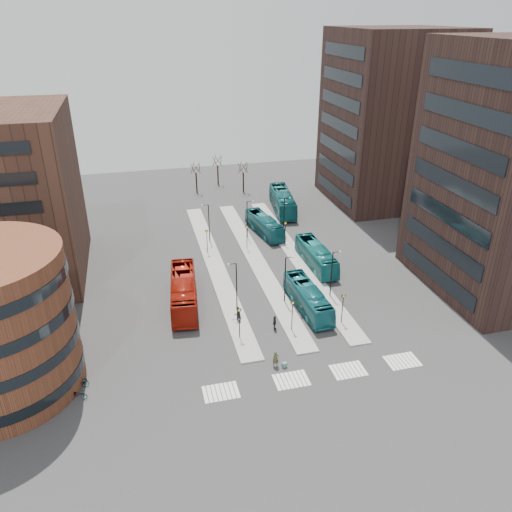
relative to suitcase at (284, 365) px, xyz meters
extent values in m
plane|color=#2B2B2E|center=(1.09, -6.03, -0.28)|extent=(160.00, 160.00, 0.00)
cube|color=gray|center=(-2.91, 23.97, -0.20)|extent=(2.50, 45.00, 0.15)
cube|color=gray|center=(3.09, 23.97, -0.20)|extent=(2.50, 45.00, 0.15)
cube|color=gray|center=(9.09, 23.97, -0.20)|extent=(2.50, 45.00, 0.15)
cube|color=navy|center=(0.00, 0.00, 0.00)|extent=(0.54, 0.49, 0.55)
imported|color=#9D190C|center=(-8.35, 14.70, 1.49)|extent=(4.25, 12.92, 3.53)
imported|color=#145E68|center=(5.94, 9.94, 1.22)|extent=(3.00, 10.85, 2.99)
imported|color=#135A63|center=(6.79, 33.12, 1.18)|extent=(4.19, 10.74, 2.92)
imported|color=#166D70|center=(10.89, 20.39, 1.25)|extent=(2.75, 11.03, 3.06)
imported|color=#12575C|center=(12.58, 42.20, 1.53)|extent=(4.72, 13.28, 3.62)
imported|color=#414328|center=(-0.83, 0.35, 0.63)|extent=(0.67, 0.44, 1.82)
imported|color=black|center=(-2.82, 9.35, 0.67)|extent=(1.12, 1.02, 1.89)
imported|color=black|center=(0.89, 6.69, 0.59)|extent=(0.66, 1.09, 1.73)
imported|color=black|center=(4.79, 8.58, 0.46)|extent=(0.64, 1.01, 1.48)
imported|color=gray|center=(-19.91, 0.40, 0.19)|extent=(1.88, 1.18, 0.93)
imported|color=gray|center=(-19.91, 2.24, 0.17)|extent=(1.53, 0.89, 0.89)
imported|color=gray|center=(-19.91, 1.73, 0.21)|extent=(1.95, 1.20, 0.97)
cube|color=silver|center=(-8.41, -2.03, -0.27)|extent=(0.35, 2.40, 0.01)
cube|color=silver|center=(-7.99, -2.03, -0.27)|extent=(0.35, 2.40, 0.01)
cube|color=silver|center=(-7.56, -2.03, -0.27)|extent=(0.35, 2.40, 0.01)
cube|color=silver|center=(-7.13, -2.03, -0.27)|extent=(0.35, 2.40, 0.01)
cube|color=silver|center=(-6.70, -2.03, -0.27)|extent=(0.35, 2.40, 0.01)
cube|color=silver|center=(-6.27, -2.03, -0.27)|extent=(0.35, 2.40, 0.01)
cube|color=silver|center=(-5.84, -2.03, -0.27)|extent=(0.35, 2.40, 0.01)
cube|color=silver|center=(-5.41, -2.03, -0.27)|extent=(0.35, 2.40, 0.01)
cube|color=silver|center=(-1.41, -2.03, -0.27)|extent=(0.35, 2.40, 0.01)
cube|color=silver|center=(-0.99, -2.03, -0.27)|extent=(0.35, 2.40, 0.01)
cube|color=silver|center=(-0.56, -2.03, -0.27)|extent=(0.35, 2.40, 0.01)
cube|color=silver|center=(-0.13, -2.03, -0.27)|extent=(0.35, 2.40, 0.01)
cube|color=silver|center=(0.30, -2.03, -0.27)|extent=(0.35, 2.40, 0.01)
cube|color=silver|center=(0.73, -2.03, -0.27)|extent=(0.35, 2.40, 0.01)
cube|color=silver|center=(1.16, -2.03, -0.27)|extent=(0.35, 2.40, 0.01)
cube|color=silver|center=(1.59, -2.03, -0.27)|extent=(0.35, 2.40, 0.01)
cube|color=silver|center=(4.59, -2.03, -0.27)|extent=(0.35, 2.40, 0.01)
cube|color=silver|center=(5.01, -2.03, -0.27)|extent=(0.35, 2.40, 0.01)
cube|color=silver|center=(5.44, -2.03, -0.27)|extent=(0.35, 2.40, 0.01)
cube|color=silver|center=(5.87, -2.03, -0.27)|extent=(0.35, 2.40, 0.01)
cube|color=silver|center=(6.30, -2.03, -0.27)|extent=(0.35, 2.40, 0.01)
cube|color=silver|center=(6.73, -2.03, -0.27)|extent=(0.35, 2.40, 0.01)
cube|color=silver|center=(7.16, -2.03, -0.27)|extent=(0.35, 2.40, 0.01)
cube|color=silver|center=(7.59, -2.03, -0.27)|extent=(0.35, 2.40, 0.01)
cube|color=silver|center=(10.59, -2.03, -0.27)|extent=(0.35, 2.40, 0.01)
cube|color=silver|center=(11.01, -2.03, -0.27)|extent=(0.35, 2.40, 0.01)
cube|color=silver|center=(11.44, -2.03, -0.27)|extent=(0.35, 2.40, 0.01)
cube|color=silver|center=(11.87, -2.03, -0.27)|extent=(0.35, 2.40, 0.01)
cube|color=silver|center=(12.30, -2.03, -0.27)|extent=(0.35, 2.40, 0.01)
cube|color=silver|center=(12.73, -2.03, -0.27)|extent=(0.35, 2.40, 0.01)
cube|color=silver|center=(13.16, -2.03, -0.27)|extent=(0.35, 2.40, 0.01)
cube|color=silver|center=(13.59, -2.03, -0.27)|extent=(0.35, 2.40, 0.01)
cylinder|color=black|center=(-26.91, 3.97, 1.72)|extent=(15.16, 15.16, 1.10)
cube|color=black|center=(23.03, 9.97, 2.22)|extent=(0.12, 16.00, 2.00)
cube|color=black|center=(23.03, 9.97, 6.22)|extent=(0.12, 16.00, 2.00)
cube|color=black|center=(23.03, 9.97, 10.22)|extent=(0.12, 16.00, 2.00)
cube|color=black|center=(23.03, 9.97, 14.22)|extent=(0.12, 16.00, 2.00)
cube|color=black|center=(23.03, 9.97, 18.22)|extent=(0.12, 16.00, 2.00)
cube|color=black|center=(23.03, 9.97, 22.22)|extent=(0.12, 16.00, 2.00)
cube|color=black|center=(23.03, 9.97, 26.22)|extent=(0.12, 16.00, 2.00)
cube|color=#311F1B|center=(33.09, 43.97, 14.72)|extent=(20.00, 20.00, 30.00)
cube|color=black|center=(23.03, 43.97, 2.22)|extent=(0.12, 16.00, 2.00)
cube|color=black|center=(23.03, 43.97, 6.22)|extent=(0.12, 16.00, 2.00)
cube|color=black|center=(23.03, 43.97, 10.22)|extent=(0.12, 16.00, 2.00)
cube|color=black|center=(23.03, 43.97, 14.22)|extent=(0.12, 16.00, 2.00)
cube|color=black|center=(23.03, 43.97, 18.22)|extent=(0.12, 16.00, 2.00)
cube|color=black|center=(23.03, 43.97, 22.22)|extent=(0.12, 16.00, 2.00)
cube|color=black|center=(23.03, 43.97, 26.22)|extent=(0.12, 16.00, 2.00)
cylinder|color=black|center=(-3.31, 5.97, 1.62)|extent=(0.10, 0.10, 3.50)
cube|color=black|center=(-3.31, 5.97, 3.37)|extent=(0.45, 0.10, 0.30)
cube|color=yellow|center=(-3.31, 5.91, 3.37)|extent=(0.20, 0.02, 0.20)
cylinder|color=black|center=(-3.31, 27.97, 1.62)|extent=(0.10, 0.10, 3.50)
cube|color=black|center=(-3.31, 27.97, 3.37)|extent=(0.45, 0.10, 0.30)
cube|color=yellow|center=(-3.31, 27.91, 3.37)|extent=(0.20, 0.02, 0.20)
cylinder|color=black|center=(2.69, 5.97, 1.62)|extent=(0.10, 0.10, 3.50)
cube|color=black|center=(2.69, 5.97, 3.37)|extent=(0.45, 0.10, 0.30)
cube|color=yellow|center=(2.69, 5.91, 3.37)|extent=(0.20, 0.02, 0.20)
cylinder|color=black|center=(2.69, 27.97, 1.62)|extent=(0.10, 0.10, 3.50)
cube|color=black|center=(2.69, 27.97, 3.37)|extent=(0.45, 0.10, 0.30)
cube|color=yellow|center=(2.69, 27.91, 3.37)|extent=(0.20, 0.02, 0.20)
cylinder|color=black|center=(8.69, 5.97, 1.62)|extent=(0.10, 0.10, 3.50)
cube|color=black|center=(8.69, 5.97, 3.37)|extent=(0.45, 0.10, 0.30)
cube|color=yellow|center=(8.69, 5.91, 3.37)|extent=(0.20, 0.02, 0.20)
cylinder|color=black|center=(8.69, 27.97, 1.62)|extent=(0.10, 0.10, 3.50)
cube|color=black|center=(8.69, 27.97, 3.37)|extent=(0.45, 0.10, 0.30)
cube|color=yellow|center=(8.69, 27.91, 3.37)|extent=(0.20, 0.02, 0.20)
cylinder|color=black|center=(-2.31, 11.97, 2.87)|extent=(0.14, 0.14, 6.00)
cylinder|color=black|center=(-2.76, 11.97, 5.87)|extent=(0.90, 0.08, 0.08)
sphere|color=silver|center=(-3.21, 11.97, 5.87)|extent=(0.24, 0.24, 0.24)
cylinder|color=black|center=(-2.31, 31.97, 2.87)|extent=(0.14, 0.14, 6.00)
cylinder|color=black|center=(-2.76, 31.97, 5.87)|extent=(0.90, 0.08, 0.08)
sphere|color=silver|center=(-3.21, 31.97, 5.87)|extent=(0.24, 0.24, 0.24)
cylinder|color=black|center=(3.69, 11.97, 2.87)|extent=(0.14, 0.14, 6.00)
cylinder|color=black|center=(4.14, 11.97, 5.87)|extent=(0.90, 0.08, 0.08)
sphere|color=silver|center=(4.59, 11.97, 5.87)|extent=(0.24, 0.24, 0.24)
cylinder|color=black|center=(3.69, 31.97, 2.87)|extent=(0.14, 0.14, 6.00)
cylinder|color=black|center=(4.14, 31.97, 5.87)|extent=(0.90, 0.08, 0.08)
sphere|color=silver|center=(4.59, 31.97, 5.87)|extent=(0.24, 0.24, 0.24)
cylinder|color=black|center=(9.69, 11.97, 2.87)|extent=(0.14, 0.14, 6.00)
cylinder|color=black|center=(10.14, 11.97, 5.87)|extent=(0.90, 0.08, 0.08)
sphere|color=silver|center=(10.59, 11.97, 5.87)|extent=(0.24, 0.24, 0.24)
cylinder|color=black|center=(9.69, 31.97, 2.87)|extent=(0.14, 0.14, 6.00)
cylinder|color=black|center=(10.14, 31.97, 5.87)|extent=(0.90, 0.08, 0.08)
sphere|color=silver|center=(10.59, 31.97, 5.87)|extent=(0.24, 0.24, 0.24)
cylinder|color=black|center=(-0.91, 55.97, 1.72)|extent=(0.30, 0.30, 4.00)
cylinder|color=black|center=(-0.21, 55.97, 4.62)|extent=(0.10, 1.56, 1.95)
cylinder|color=black|center=(-0.70, 56.64, 4.62)|extent=(1.48, 0.59, 1.97)
cylinder|color=black|center=(-1.48, 56.38, 4.62)|extent=(0.90, 1.31, 1.99)
cylinder|color=black|center=(-1.48, 55.56, 4.62)|extent=(0.89, 1.31, 1.99)
cylinder|color=black|center=(-0.70, 55.31, 4.62)|extent=(1.48, 0.58, 1.97)
cylinder|color=black|center=(4.09, 59.97, 1.72)|extent=(0.30, 0.30, 4.00)
cylinder|color=black|center=(4.79, 59.97, 4.62)|extent=(0.10, 1.56, 1.95)
cylinder|color=black|center=(4.30, 60.64, 4.62)|extent=(1.48, 0.59, 1.97)
cylinder|color=black|center=(3.52, 60.38, 4.62)|extent=(0.90, 1.31, 1.99)
cylinder|color=black|center=(3.52, 59.56, 4.62)|extent=(0.89, 1.31, 1.99)
cylinder|color=black|center=(4.30, 59.31, 4.62)|extent=(1.48, 0.58, 1.97)
cylinder|color=black|center=(8.09, 53.97, 1.72)|extent=(0.30, 0.30, 4.00)
cylinder|color=black|center=(8.79, 53.97, 4.62)|extent=(0.10, 1.56, 1.95)
cylinder|color=black|center=(8.30, 54.64, 4.62)|extent=(1.48, 0.59, 1.97)
cylinder|color=black|center=(7.52, 54.38, 4.62)|extent=(0.90, 1.31, 1.99)
cylinder|color=black|center=(7.52, 53.56, 4.62)|extent=(0.89, 1.31, 1.99)
cylinder|color=black|center=(8.30, 53.31, 4.62)|extent=(1.48, 0.58, 1.97)
camera|label=1|loc=(-12.65, -38.34, 32.14)|focal=35.00mm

